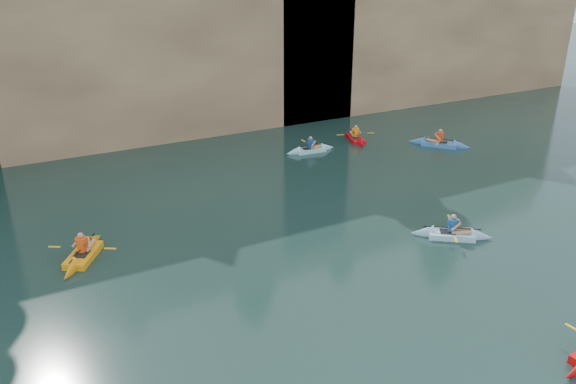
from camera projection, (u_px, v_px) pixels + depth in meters
name	position (u px, v px, depth m)	size (l,w,h in m)	color
cliff	(96.00, 21.00, 35.79)	(70.00, 16.00, 12.00)	tan
cliff_slab_center	(161.00, 37.00, 30.77)	(24.00, 2.40, 11.40)	tan
cliff_slab_east	(437.00, 32.00, 39.81)	(26.00, 2.40, 9.84)	tan
sea_cave_center	(58.00, 127.00, 29.18)	(3.50, 1.00, 3.20)	black
sea_cave_east	(294.00, 87.00, 35.06)	(5.00, 1.00, 4.50)	black
kayaker_orange	(83.00, 254.00, 19.54)	(2.31, 3.11, 1.22)	orange
kayaker_ltblue_near	(451.00, 234.00, 21.00)	(2.83, 2.33, 1.18)	#98D6FF
kayaker_red_far	(355.00, 138.00, 32.29)	(2.16, 3.12, 1.12)	red
kayaker_ltblue_mid	(310.00, 150.00, 30.37)	(2.89, 2.17, 1.08)	#97E5FD
kayaker_blue_east	(439.00, 143.00, 31.31)	(2.76, 3.09, 1.22)	#3A75C5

